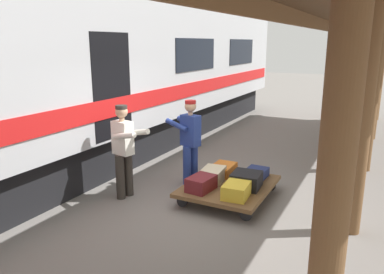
# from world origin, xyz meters

# --- Properties ---
(ground_plane) EXTENTS (60.00, 60.00, 0.00)m
(ground_plane) POSITION_xyz_m (0.00, 0.00, 0.00)
(ground_plane) COLOR slate
(platform_canopy) EXTENTS (3.20, 19.83, 3.56)m
(platform_canopy) POSITION_xyz_m (-2.12, -0.00, 3.27)
(platform_canopy) COLOR brown
(platform_canopy) RESTS_ON ground_plane
(train_car) EXTENTS (3.02, 20.21, 4.00)m
(train_car) POSITION_xyz_m (3.71, 0.00, 2.06)
(train_car) COLOR #B7BABF
(train_car) RESTS_ON ground_plane
(luggage_cart) EXTENTS (1.44, 1.77, 0.27)m
(luggage_cart) POSITION_xyz_m (-0.08, -0.33, 0.23)
(luggage_cart) COLOR brown
(luggage_cart) RESTS_ON ground_plane
(suitcase_maroon_trunk) EXTENTS (0.42, 0.55, 0.25)m
(suitcase_maroon_trunk) POSITION_xyz_m (0.25, 0.16, 0.39)
(suitcase_maroon_trunk) COLOR maroon
(suitcase_maroon_trunk) RESTS_ON luggage_cart
(suitcase_cream_canvas) EXTENTS (0.43, 0.59, 0.24)m
(suitcase_cream_canvas) POSITION_xyz_m (0.25, -0.33, 0.39)
(suitcase_cream_canvas) COLOR beige
(suitcase_cream_canvas) RESTS_ON luggage_cart
(suitcase_black_hardshell) EXTENTS (0.52, 0.53, 0.27)m
(suitcase_black_hardshell) POSITION_xyz_m (-0.40, -0.33, 0.40)
(suitcase_black_hardshell) COLOR black
(suitcase_black_hardshell) RESTS_ON luggage_cart
(suitcase_orange_carryall) EXTENTS (0.41, 0.62, 0.17)m
(suitcase_orange_carryall) POSITION_xyz_m (0.25, -0.82, 0.36)
(suitcase_orange_carryall) COLOR #CC6B23
(suitcase_orange_carryall) RESTS_ON luggage_cart
(suitcase_yellow_case) EXTENTS (0.43, 0.55, 0.24)m
(suitcase_yellow_case) POSITION_xyz_m (-0.40, 0.16, 0.39)
(suitcase_yellow_case) COLOR gold
(suitcase_yellow_case) RESTS_ON luggage_cart
(suitcase_navy_fabric) EXTENTS (0.39, 0.64, 0.17)m
(suitcase_navy_fabric) POSITION_xyz_m (-0.40, -0.82, 0.35)
(suitcase_navy_fabric) COLOR navy
(suitcase_navy_fabric) RESTS_ON luggage_cart
(porter_in_overalls) EXTENTS (0.72, 0.54, 1.70)m
(porter_in_overalls) POSITION_xyz_m (0.86, -0.59, 0.93)
(porter_in_overalls) COLOR navy
(porter_in_overalls) RESTS_ON ground_plane
(porter_by_door) EXTENTS (0.71, 0.51, 1.70)m
(porter_by_door) POSITION_xyz_m (1.63, 0.48, 0.93)
(porter_by_door) COLOR #332D28
(porter_by_door) RESTS_ON ground_plane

